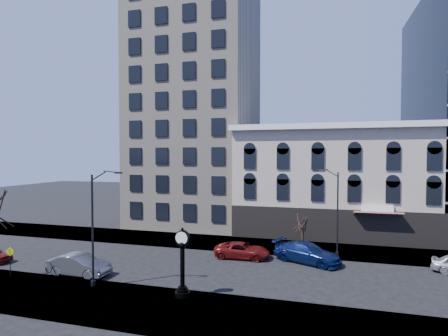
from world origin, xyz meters
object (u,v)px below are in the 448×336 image
(street_clock, at_px, (182,265))
(warning_sign, at_px, (10,256))
(car_near_b, at_px, (79,265))
(street_lamp_near, at_px, (100,197))

(street_clock, relative_size, warning_sign, 2.02)
(street_clock, xyz_separation_m, car_near_b, (-9.21, 1.82, -1.32))
(street_lamp_near, height_order, warning_sign, street_lamp_near)
(street_lamp_near, xyz_separation_m, car_near_b, (-3.19, 1.79, -5.48))
(street_clock, xyz_separation_m, street_lamp_near, (-6.01, 0.03, 4.17))
(warning_sign, distance_m, car_near_b, 5.05)
(street_clock, distance_m, warning_sign, 13.88)
(street_clock, bearing_deg, car_near_b, 168.29)
(street_clock, height_order, car_near_b, street_clock)
(warning_sign, bearing_deg, street_lamp_near, -17.86)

